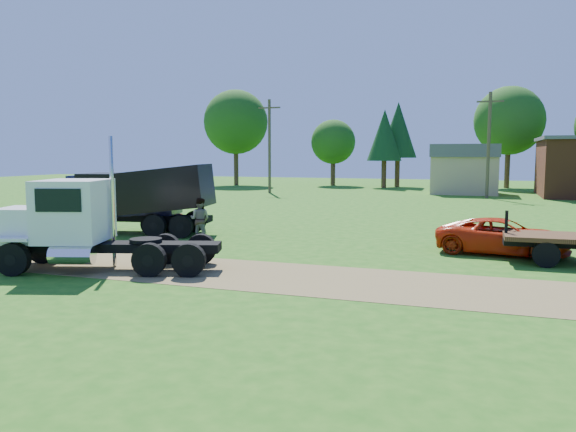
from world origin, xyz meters
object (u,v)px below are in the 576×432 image
(white_semi_tractor, at_px, (77,224))
(orange_pickup, at_px, (503,236))
(navy_truck, at_px, (107,203))
(black_dump_truck, at_px, (138,196))

(white_semi_tractor, distance_m, orange_pickup, 15.36)
(navy_truck, bearing_deg, black_dump_truck, -19.06)
(white_semi_tractor, bearing_deg, navy_truck, 103.65)
(white_semi_tractor, xyz_separation_m, navy_truck, (-4.73, 7.83, -0.08))
(white_semi_tractor, bearing_deg, orange_pickup, 12.47)
(black_dump_truck, bearing_deg, orange_pickup, -10.87)
(navy_truck, xyz_separation_m, orange_pickup, (18.02, -0.17, -0.74))
(white_semi_tractor, xyz_separation_m, orange_pickup, (13.29, 7.66, -0.82))
(white_semi_tractor, relative_size, navy_truck, 1.14)
(white_semi_tractor, relative_size, black_dump_truck, 0.94)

